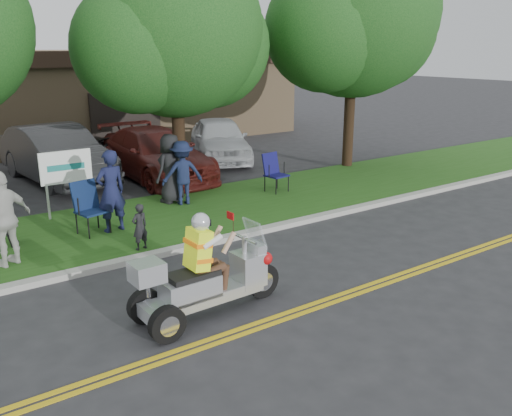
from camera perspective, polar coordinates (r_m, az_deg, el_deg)
ground at (r=10.20m, az=8.60°, el=-7.70°), size 120.00×120.00×0.00m
centerline_near at (r=9.82m, az=10.95°, el=-8.76°), size 60.00×0.10×0.01m
centerline_far at (r=9.92m, az=10.28°, el=-8.45°), size 60.00×0.10×0.01m
curb at (r=12.38m, az=-1.09°, el=-2.73°), size 60.00×0.25×0.12m
grass_verge at (r=14.13m, az=-5.96°, el=-0.36°), size 60.00×4.00×0.10m
commercial_building at (r=27.09m, az=-16.89°, el=11.39°), size 18.00×8.20×4.00m
tree_mid at (r=15.58m, az=-8.42°, el=17.46°), size 5.88×4.80×7.05m
tree_right at (r=19.29m, az=10.34°, el=18.95°), size 6.86×5.60×8.07m
business_sign at (r=14.04m, az=-19.36°, el=3.73°), size 1.25×0.06×1.75m
trike_scooter at (r=8.68m, az=-5.45°, el=-7.65°), size 2.66×0.90×1.75m
lawn_chair_a at (r=12.74m, az=-17.23°, el=0.42°), size 0.75×0.77×1.18m
lawn_chair_b at (r=15.77m, az=1.86°, el=4.04°), size 0.66×0.68×1.11m
spectator_adult_left at (r=12.62m, az=-15.02°, el=1.74°), size 0.73×0.53×1.88m
spectator_adult_right at (r=11.32m, az=-24.92°, el=-1.02°), size 1.18×0.87×1.86m
spectator_chair_a at (r=14.50m, az=-7.76°, el=3.70°), size 1.21×0.85×1.70m
spectator_chair_b at (r=14.71m, az=-8.98°, el=4.14°), size 1.06×0.89×1.86m
child_left at (r=11.43m, az=-12.13°, el=-1.94°), size 0.40×0.30×0.98m
parked_car_left at (r=18.35m, az=-20.27°, el=5.33°), size 2.47×5.57×1.78m
parked_car_mid at (r=19.24m, az=-12.15°, el=5.64°), size 3.46×4.86×1.23m
parked_car_right at (r=18.02m, az=-10.46°, el=5.61°), size 2.26×5.53×1.61m
parked_car_far_right at (r=20.62m, az=-3.86°, el=7.25°), size 3.63×5.14×1.62m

